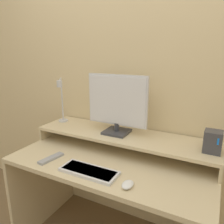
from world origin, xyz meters
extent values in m
cube|color=beige|center=(0.00, 0.75, 1.25)|extent=(6.00, 0.05, 2.50)
cube|color=beige|center=(0.00, 0.36, 0.74)|extent=(1.36, 0.72, 0.03)
cube|color=beige|center=(-0.66, 0.36, 0.36)|extent=(0.03, 0.72, 0.72)
cube|color=beige|center=(-0.67, 0.54, 0.80)|extent=(0.02, 0.36, 0.09)
cube|color=beige|center=(0.67, 0.54, 0.80)|extent=(0.02, 0.36, 0.09)
cube|color=beige|center=(0.00, 0.54, 0.86)|extent=(1.36, 0.36, 0.02)
cube|color=#38383D|center=(-0.05, 0.54, 0.88)|extent=(0.18, 0.18, 0.02)
cylinder|color=#38383D|center=(-0.05, 0.54, 0.92)|extent=(0.04, 0.04, 0.06)
cube|color=silver|center=(-0.05, 0.54, 1.12)|extent=(0.47, 0.02, 0.37)
cube|color=silver|center=(-0.05, 0.53, 1.12)|extent=(0.44, 0.01, 0.35)
cylinder|color=silver|center=(-0.60, 0.58, 0.87)|extent=(0.08, 0.08, 0.01)
cylinder|color=silver|center=(-0.60, 0.58, 1.06)|extent=(0.01, 0.01, 0.37)
cylinder|color=silver|center=(-0.56, 0.52, 1.25)|extent=(0.10, 0.14, 0.01)
cylinder|color=silver|center=(-0.51, 0.45, 1.22)|extent=(0.04, 0.04, 0.05)
cube|color=#3D3D42|center=(0.61, 0.51, 0.94)|extent=(0.10, 0.10, 0.14)
cube|color=#1972F2|center=(0.64, 0.46, 0.96)|extent=(0.01, 0.00, 0.04)
cube|color=silver|center=(-0.04, 0.13, 0.76)|extent=(0.36, 0.14, 0.02)
cube|color=#AFAFB3|center=(-0.04, 0.13, 0.77)|extent=(0.33, 0.12, 0.01)
ellipsoid|color=white|center=(0.23, 0.10, 0.77)|extent=(0.06, 0.09, 0.03)
cube|color=#99999E|center=(-0.36, 0.15, 0.76)|extent=(0.08, 0.19, 0.02)
camera|label=1|loc=(0.63, -0.86, 1.46)|focal=35.00mm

